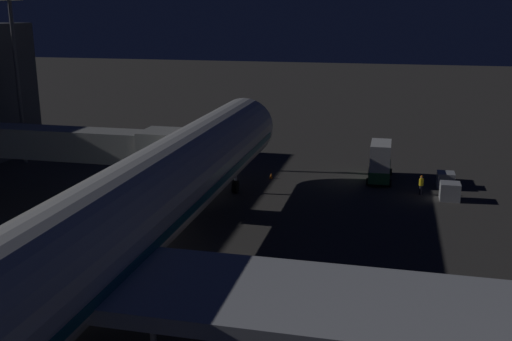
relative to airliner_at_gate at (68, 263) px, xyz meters
name	(u,v)px	position (x,y,z in m)	size (l,w,h in m)	color
ground_plane	(159,278)	(0.00, -10.00, -5.38)	(320.00, 320.00, 0.00)	#383533
airliner_at_gate	(68,263)	(0.00, 0.00, 0.00)	(57.22, 70.23, 19.71)	silver
jet_bridge	(59,143)	(13.41, -21.50, 0.12)	(25.34, 3.40, 7.03)	#9E9E99
apron_floodlight_mast	(16,68)	(25.50, -34.07, 4.98)	(2.90, 0.50, 17.84)	#59595E
ops_van	(380,161)	(-12.80, -35.67, -3.42)	(2.36, 5.85, 3.96)	#287038
baggage_container_near_belt	(450,191)	(-19.05, -30.81, -4.60)	(1.71, 1.66, 1.57)	#B7BABF
baggage_container_mid_row	(446,180)	(-18.98, -34.95, -4.68)	(1.59, 1.75, 1.42)	#B7BABF
ground_crew_marshaller_fwd	(421,184)	(-16.62, -31.88, -4.39)	(0.40, 0.40, 1.81)	black
traffic_cone_nose_port	(271,176)	(-2.20, -34.04, -5.11)	(0.36, 0.36, 0.55)	orange
traffic_cone_nose_starboard	(229,173)	(2.20, -34.04, -5.11)	(0.36, 0.36, 0.55)	orange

